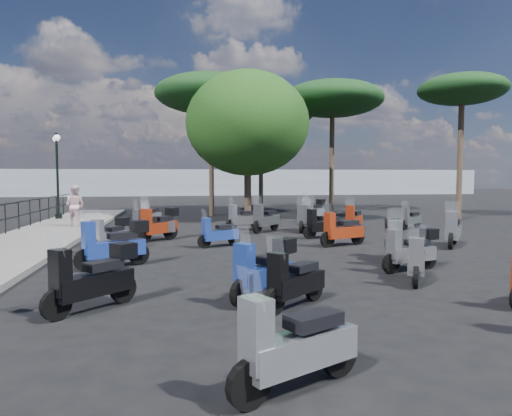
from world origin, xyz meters
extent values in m
plane|color=black|center=(0.00, 0.00, 0.00)|extent=(120.00, 120.00, 0.00)
cube|color=#5E5B5A|center=(-6.50, 3.00, 0.07)|extent=(3.00, 30.00, 0.15)
cylinder|color=black|center=(-7.80, 6.22, 0.70)|extent=(0.04, 0.04, 1.10)
cylinder|color=black|center=(-7.80, 7.59, 0.70)|extent=(0.04, 0.04, 1.10)
cylinder|color=black|center=(-7.80, 8.96, 0.70)|extent=(0.04, 0.04, 1.10)
cylinder|color=black|center=(-7.80, 10.33, 0.70)|extent=(0.04, 0.04, 1.10)
cylinder|color=black|center=(-7.80, 11.69, 0.70)|extent=(0.04, 0.04, 1.10)
cylinder|color=black|center=(-7.80, 13.06, 0.70)|extent=(0.04, 0.04, 1.10)
cylinder|color=black|center=(-7.80, 14.43, 0.70)|extent=(0.04, 0.04, 1.10)
cylinder|color=black|center=(-7.80, 15.80, 0.70)|extent=(0.04, 0.04, 1.10)
cylinder|color=black|center=(-7.52, 12.35, 0.28)|extent=(0.33, 0.33, 0.25)
cylinder|color=black|center=(-7.52, 12.35, 2.24)|extent=(0.11, 0.11, 4.18)
cylinder|color=black|center=(-7.52, 12.35, 4.17)|extent=(0.32, 0.91, 0.04)
sphere|color=white|center=(-7.66, 12.80, 4.07)|extent=(0.29, 0.29, 0.29)
sphere|color=white|center=(-7.38, 11.90, 4.07)|extent=(0.29, 0.29, 0.29)
imported|color=beige|center=(-5.94, 8.66, 1.01)|extent=(1.02, 0.91, 1.72)
cylinder|color=black|center=(-3.50, -3.97, 0.25)|extent=(0.43, 0.43, 0.50)
cylinder|color=black|center=(-2.61, -3.08, 0.25)|extent=(0.43, 0.43, 0.50)
cube|color=black|center=(-3.02, -3.49, 0.44)|extent=(1.22, 1.21, 0.36)
cube|color=black|center=(-2.89, -3.36, 0.74)|extent=(0.67, 0.67, 0.15)
cube|color=black|center=(-3.44, -3.91, 0.74)|extent=(0.39, 0.39, 0.74)
plane|color=white|center=(-3.49, -3.95, 1.21)|extent=(0.34, 0.34, 0.39)
cube|color=black|center=(-2.59, -3.07, 0.92)|extent=(0.49, 0.49, 0.27)
cylinder|color=black|center=(-3.82, -0.18, 0.27)|extent=(0.52, 0.35, 0.53)
cylinder|color=black|center=(-2.65, 0.45, 0.27)|extent=(0.52, 0.35, 0.53)
cube|color=#213D9D|center=(-3.18, 0.16, 0.47)|extent=(1.45, 1.02, 0.38)
cube|color=black|center=(-3.02, 0.25, 0.78)|extent=(0.75, 0.61, 0.16)
cube|color=#213D9D|center=(-3.74, -0.14, 0.78)|extent=(0.37, 0.41, 0.78)
plane|color=white|center=(-3.80, -0.17, 1.28)|extent=(0.28, 0.41, 0.41)
cube|color=black|center=(-2.63, 0.46, 0.98)|extent=(0.50, 0.49, 0.29)
cylinder|color=black|center=(-3.96, 2.03, 0.23)|extent=(0.32, 0.45, 0.46)
cylinder|color=black|center=(-3.35, 3.02, 0.23)|extent=(0.32, 0.45, 0.46)
cube|color=#ACB0B8|center=(-3.63, 2.56, 0.41)|extent=(0.93, 1.24, 0.33)
cube|color=black|center=(-3.54, 2.70, 0.68)|extent=(0.55, 0.65, 0.14)
cube|color=#ACB0B8|center=(-3.92, 2.09, 0.68)|extent=(0.36, 0.33, 0.68)
plane|color=white|center=(-3.95, 2.04, 1.11)|extent=(0.35, 0.26, 0.36)
cube|color=black|center=(-3.34, 3.03, 0.85)|extent=(0.43, 0.44, 0.25)
cylinder|color=black|center=(-3.10, 4.43, 0.26)|extent=(0.50, 0.33, 0.51)
cylinder|color=black|center=(-1.96, 5.03, 0.26)|extent=(0.50, 0.33, 0.51)
cube|color=#45474C|center=(-2.48, 4.76, 0.45)|extent=(1.40, 0.97, 0.36)
cube|color=black|center=(-2.32, 4.84, 0.75)|extent=(0.72, 0.58, 0.15)
cube|color=#45474C|center=(-3.02, 4.47, 0.75)|extent=(0.36, 0.39, 0.75)
plane|color=white|center=(-3.08, 4.44, 1.23)|extent=(0.26, 0.40, 0.40)
cylinder|color=black|center=(-3.09, 8.45, 0.25)|extent=(0.28, 0.51, 0.50)
cylinder|color=black|center=(-2.65, 9.62, 0.25)|extent=(0.28, 0.51, 0.50)
cube|color=#ACB0B8|center=(-2.85, 9.08, 0.44)|extent=(0.81, 1.40, 0.36)
cube|color=black|center=(-2.79, 9.25, 0.73)|extent=(0.51, 0.70, 0.15)
cube|color=#ACB0B8|center=(-3.06, 8.52, 0.73)|extent=(0.37, 0.33, 0.73)
plane|color=white|center=(-3.09, 8.47, 1.20)|extent=(0.40, 0.22, 0.39)
cylinder|color=black|center=(-0.12, -4.24, 0.23)|extent=(0.41, 0.37, 0.46)
cylinder|color=black|center=(0.76, -3.51, 0.23)|extent=(0.41, 0.37, 0.46)
cube|color=black|center=(0.36, -3.84, 0.40)|extent=(1.16, 1.04, 0.32)
cube|color=black|center=(0.48, -3.74, 0.67)|extent=(0.62, 0.59, 0.13)
cube|color=black|center=(-0.06, -4.19, 0.67)|extent=(0.34, 0.35, 0.67)
plane|color=white|center=(-0.10, -4.23, 1.10)|extent=(0.29, 0.33, 0.35)
cylinder|color=black|center=(-0.59, -3.73, 0.25)|extent=(0.44, 0.41, 0.50)
cylinder|color=black|center=(0.34, -2.90, 0.25)|extent=(0.44, 0.41, 0.50)
cube|color=#213D9D|center=(-0.09, -3.28, 0.44)|extent=(1.24, 1.16, 0.35)
cube|color=black|center=(0.05, -3.17, 0.73)|extent=(0.67, 0.65, 0.15)
cube|color=#213D9D|center=(-0.53, -3.68, 0.73)|extent=(0.38, 0.38, 0.73)
plane|color=white|center=(-0.58, -3.72, 1.19)|extent=(0.32, 0.35, 0.39)
cube|color=black|center=(0.36, -2.89, 0.91)|extent=(0.48, 0.48, 0.27)
cylinder|color=black|center=(-0.88, 2.78, 0.22)|extent=(0.43, 0.26, 0.43)
cylinder|color=black|center=(0.10, 3.22, 0.22)|extent=(0.43, 0.26, 0.43)
cube|color=#213D9D|center=(-0.35, 3.02, 0.38)|extent=(1.19, 0.75, 0.31)
cube|color=black|center=(-0.21, 3.08, 0.63)|extent=(0.60, 0.47, 0.13)
cube|color=#213D9D|center=(-0.82, 2.81, 0.63)|extent=(0.29, 0.33, 0.63)
plane|color=white|center=(-0.87, 2.79, 1.04)|extent=(0.20, 0.34, 0.33)
cylinder|color=black|center=(-2.79, 4.22, 0.26)|extent=(0.43, 0.46, 0.52)
cylinder|color=black|center=(-1.91, 5.20, 0.26)|extent=(0.43, 0.46, 0.52)
cube|color=#9B2D11|center=(-2.31, 4.75, 0.46)|extent=(1.23, 1.31, 0.37)
cube|color=black|center=(-2.19, 4.89, 0.77)|extent=(0.68, 0.71, 0.15)
cube|color=#9B2D11|center=(-2.73, 4.29, 0.77)|extent=(0.40, 0.40, 0.77)
plane|color=white|center=(-2.77, 4.24, 1.26)|extent=(0.37, 0.34, 0.41)
cube|color=black|center=(-1.90, 5.21, 0.96)|extent=(0.51, 0.51, 0.28)
cylinder|color=black|center=(0.42, 7.01, 0.25)|extent=(0.49, 0.30, 0.49)
cylinder|color=black|center=(1.55, 7.52, 0.25)|extent=(0.49, 0.30, 0.49)
cube|color=gray|center=(1.03, 7.29, 0.43)|extent=(1.36, 0.87, 0.35)
cube|color=black|center=(1.19, 7.36, 0.72)|extent=(0.69, 0.54, 0.14)
cube|color=gray|center=(0.50, 7.04, 0.72)|extent=(0.33, 0.37, 0.72)
plane|color=white|center=(0.44, 7.02, 1.18)|extent=(0.24, 0.39, 0.38)
cube|color=black|center=(1.57, 7.53, 0.91)|extent=(0.46, 0.44, 0.27)
cylinder|color=black|center=(-0.96, -7.11, 0.25)|extent=(0.49, 0.31, 0.49)
cylinder|color=black|center=(0.14, -6.55, 0.25)|extent=(0.49, 0.31, 0.49)
cube|color=#ACB0B8|center=(-0.37, -6.81, 0.43)|extent=(1.35, 0.91, 0.35)
cube|color=black|center=(-0.21, -6.73, 0.72)|extent=(0.69, 0.55, 0.14)
cube|color=#ACB0B8|center=(-0.89, -7.07, 0.72)|extent=(0.34, 0.38, 0.72)
plane|color=white|center=(-0.94, -7.10, 1.18)|extent=(0.25, 0.38, 0.38)
cylinder|color=black|center=(3.16, -1.60, 0.23)|extent=(0.47, 0.23, 0.46)
cylinder|color=black|center=(4.27, -1.27, 0.23)|extent=(0.47, 0.23, 0.46)
cube|color=gray|center=(3.76, -1.42, 0.41)|extent=(1.30, 0.68, 0.33)
cube|color=black|center=(3.92, -1.38, 0.68)|extent=(0.64, 0.44, 0.14)
cube|color=gray|center=(3.23, -1.58, 0.68)|extent=(0.29, 0.34, 0.68)
plane|color=white|center=(3.18, -1.60, 1.11)|extent=(0.18, 0.37, 0.36)
cube|color=black|center=(4.29, -1.27, 0.85)|extent=(0.40, 0.39, 0.25)
cylinder|color=black|center=(2.94, 2.34, 0.25)|extent=(0.51, 0.27, 0.50)
cylinder|color=black|center=(4.12, 2.77, 0.25)|extent=(0.51, 0.27, 0.50)
cube|color=#9B2D11|center=(3.58, 2.57, 0.44)|extent=(1.40, 0.81, 0.36)
cube|color=black|center=(3.75, 2.64, 0.73)|extent=(0.70, 0.51, 0.15)
cube|color=#9B2D11|center=(3.02, 2.36, 0.73)|extent=(0.33, 0.38, 0.73)
plane|color=white|center=(2.96, 2.34, 1.21)|extent=(0.22, 0.40, 0.39)
cylinder|color=black|center=(2.92, 4.25, 0.24)|extent=(0.50, 0.24, 0.49)
cylinder|color=black|center=(4.10, 4.59, 0.24)|extent=(0.50, 0.24, 0.49)
cube|color=black|center=(3.56, 4.44, 0.43)|extent=(1.37, 0.71, 0.35)
cube|color=black|center=(3.73, 4.49, 0.71)|extent=(0.67, 0.47, 0.14)
cube|color=black|center=(3.00, 4.27, 0.71)|extent=(0.30, 0.36, 0.71)
plane|color=white|center=(2.94, 4.26, 1.17)|extent=(0.19, 0.39, 0.38)
cylinder|color=black|center=(1.34, 6.05, 0.26)|extent=(0.43, 0.46, 0.53)
cylinder|color=black|center=(2.22, 7.03, 0.26)|extent=(0.43, 0.46, 0.53)
cube|color=#45474C|center=(1.82, 6.58, 0.46)|extent=(1.23, 1.31, 0.37)
cube|color=black|center=(1.94, 6.72, 0.77)|extent=(0.69, 0.71, 0.15)
cube|color=#45474C|center=(1.40, 6.12, 0.77)|extent=(0.41, 0.40, 0.77)
plane|color=white|center=(1.35, 6.07, 1.26)|extent=(0.37, 0.34, 0.41)
cylinder|color=black|center=(3.02, -2.97, 0.23)|extent=(0.31, 0.44, 0.46)
cylinder|color=black|center=(3.59, -1.98, 0.23)|extent=(0.31, 0.44, 0.46)
cube|color=gray|center=(3.33, -2.43, 0.40)|extent=(0.90, 1.24, 0.32)
cube|color=black|center=(3.41, -2.29, 0.67)|extent=(0.53, 0.64, 0.13)
cube|color=gray|center=(3.06, -2.91, 0.67)|extent=(0.35, 0.32, 0.67)
plane|color=white|center=(3.03, -2.96, 1.10)|extent=(0.35, 0.24, 0.35)
cylinder|color=black|center=(3.62, -0.88, 0.26)|extent=(0.30, 0.52, 0.52)
cylinder|color=black|center=(4.10, 0.33, 0.26)|extent=(0.30, 0.52, 0.52)
cube|color=gray|center=(3.88, -0.22, 0.46)|extent=(0.87, 1.45, 0.37)
cube|color=black|center=(3.95, -0.05, 0.76)|extent=(0.55, 0.73, 0.15)
cube|color=gray|center=(3.65, -0.80, 0.76)|extent=(0.39, 0.34, 0.76)
plane|color=white|center=(3.62, -0.86, 1.25)|extent=(0.42, 0.23, 0.40)
cube|color=black|center=(4.11, 0.35, 0.96)|extent=(0.46, 0.47, 0.28)
cylinder|color=black|center=(3.06, 5.92, 0.25)|extent=(0.27, 0.51, 0.51)
cylinder|color=black|center=(3.50, 7.11, 0.25)|extent=(0.27, 0.51, 0.51)
cube|color=#45474C|center=(3.30, 6.56, 0.44)|extent=(0.81, 1.41, 0.36)
cube|color=black|center=(3.36, 6.73, 0.74)|extent=(0.52, 0.70, 0.15)
cube|color=#45474C|center=(3.09, 6.00, 0.74)|extent=(0.38, 0.33, 0.74)
plane|color=white|center=(3.07, 5.94, 1.21)|extent=(0.40, 0.22, 0.39)
cylinder|color=black|center=(4.34, 9.92, 0.26)|extent=(0.47, 0.40, 0.51)
cylinder|color=black|center=(5.35, 10.71, 0.26)|extent=(0.47, 0.40, 0.51)
cube|color=#ACB0B8|center=(4.88, 10.35, 0.45)|extent=(1.32, 1.14, 0.36)
cube|color=black|center=(5.03, 10.46, 0.75)|extent=(0.70, 0.65, 0.15)
cube|color=#ACB0B8|center=(4.40, 9.97, 0.75)|extent=(0.38, 0.40, 0.75)
plane|color=white|center=(4.35, 9.94, 1.23)|extent=(0.32, 0.37, 0.40)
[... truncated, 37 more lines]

